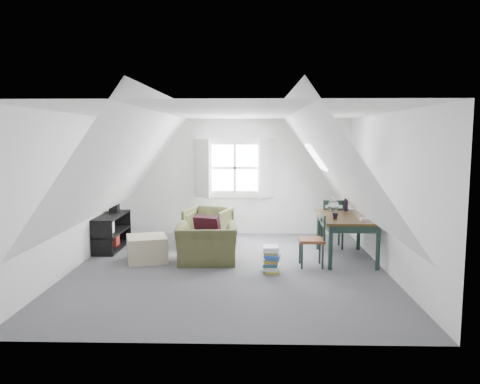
{
  "coord_description": "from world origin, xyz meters",
  "views": [
    {
      "loc": [
        0.37,
        -7.36,
        2.14
      ],
      "look_at": [
        0.17,
        0.6,
        1.18
      ],
      "focal_mm": 35.0,
      "sensor_mm": 36.0,
      "label": 1
    }
  ],
  "objects_px": {
    "magazine_stack": "(271,259)",
    "ottoman": "(147,249)",
    "armchair_near": "(207,263)",
    "dining_chair_far": "(332,222)",
    "dining_table": "(346,221)",
    "armchair_far": "(208,245)",
    "dining_chair_near": "(313,239)",
    "media_shelf": "(111,234)"
  },
  "relations": [
    {
      "from": "ottoman",
      "to": "armchair_near",
      "type": "bearing_deg",
      "value": -4.81
    },
    {
      "from": "magazine_stack",
      "to": "armchair_near",
      "type": "bearing_deg",
      "value": 153.77
    },
    {
      "from": "ottoman",
      "to": "dining_chair_near",
      "type": "bearing_deg",
      "value": -5.09
    },
    {
      "from": "armchair_near",
      "to": "magazine_stack",
      "type": "bearing_deg",
      "value": 150.71
    },
    {
      "from": "ottoman",
      "to": "magazine_stack",
      "type": "bearing_deg",
      "value": -16.21
    },
    {
      "from": "armchair_far",
      "to": "dining_chair_near",
      "type": "distance_m",
      "value": 2.41
    },
    {
      "from": "ottoman",
      "to": "dining_table",
      "type": "distance_m",
      "value": 3.47
    },
    {
      "from": "ottoman",
      "to": "dining_chair_near",
      "type": "xyz_separation_m",
      "value": [
        2.81,
        -0.25,
        0.24
      ]
    },
    {
      "from": "armchair_near",
      "to": "ottoman",
      "type": "xyz_separation_m",
      "value": [
        -1.04,
        0.09,
        0.22
      ]
    },
    {
      "from": "ottoman",
      "to": "media_shelf",
      "type": "xyz_separation_m",
      "value": [
        -0.88,
        0.85,
        0.08
      ]
    },
    {
      "from": "dining_chair_far",
      "to": "dining_chair_near",
      "type": "relative_size",
      "value": 1.09
    },
    {
      "from": "armchair_near",
      "to": "dining_table",
      "type": "bearing_deg",
      "value": -175.49
    },
    {
      "from": "dining_table",
      "to": "dining_chair_near",
      "type": "distance_m",
      "value": 0.82
    },
    {
      "from": "armchair_far",
      "to": "dining_chair_near",
      "type": "relative_size",
      "value": 0.94
    },
    {
      "from": "magazine_stack",
      "to": "ottoman",
      "type": "bearing_deg",
      "value": 163.79
    },
    {
      "from": "dining_table",
      "to": "ottoman",
      "type": "bearing_deg",
      "value": -173.69
    },
    {
      "from": "ottoman",
      "to": "dining_table",
      "type": "relative_size",
      "value": 0.43
    },
    {
      "from": "armchair_near",
      "to": "armchair_far",
      "type": "height_order",
      "value": "armchair_far"
    },
    {
      "from": "dining_chair_near",
      "to": "ottoman",
      "type": "bearing_deg",
      "value": -74.54
    },
    {
      "from": "armchair_near",
      "to": "dining_chair_near",
      "type": "relative_size",
      "value": 1.16
    },
    {
      "from": "dining_chair_near",
      "to": "media_shelf",
      "type": "bearing_deg",
      "value": -86.02
    },
    {
      "from": "armchair_near",
      "to": "ottoman",
      "type": "relative_size",
      "value": 1.55
    },
    {
      "from": "armchair_far",
      "to": "media_shelf",
      "type": "bearing_deg",
      "value": -152.06
    },
    {
      "from": "ottoman",
      "to": "media_shelf",
      "type": "bearing_deg",
      "value": 136.18
    },
    {
      "from": "ottoman",
      "to": "dining_table",
      "type": "height_order",
      "value": "dining_table"
    },
    {
      "from": "armchair_near",
      "to": "media_shelf",
      "type": "distance_m",
      "value": 2.16
    },
    {
      "from": "armchair_near",
      "to": "dining_table",
      "type": "height_order",
      "value": "dining_table"
    },
    {
      "from": "dining_table",
      "to": "dining_chair_far",
      "type": "xyz_separation_m",
      "value": [
        -0.11,
        0.8,
        -0.17
      ]
    },
    {
      "from": "armchair_far",
      "to": "ottoman",
      "type": "distance_m",
      "value": 1.54
    },
    {
      "from": "dining_table",
      "to": "dining_chair_far",
      "type": "height_order",
      "value": "dining_chair_far"
    },
    {
      "from": "armchair_near",
      "to": "media_shelf",
      "type": "bearing_deg",
      "value": -29.0
    },
    {
      "from": "armchair_near",
      "to": "dining_chair_far",
      "type": "distance_m",
      "value": 2.59
    },
    {
      "from": "dining_table",
      "to": "armchair_far",
      "type": "bearing_deg",
      "value": 161.21
    },
    {
      "from": "dining_chair_far",
      "to": "magazine_stack",
      "type": "bearing_deg",
      "value": 70.53
    },
    {
      "from": "ottoman",
      "to": "armchair_far",
      "type": "bearing_deg",
      "value": 51.85
    },
    {
      "from": "ottoman",
      "to": "dining_chair_far",
      "type": "xyz_separation_m",
      "value": [
        3.33,
        1.03,
        0.28
      ]
    },
    {
      "from": "armchair_near",
      "to": "ottoman",
      "type": "bearing_deg",
      "value": -7.86
    },
    {
      "from": "armchair_far",
      "to": "magazine_stack",
      "type": "distance_m",
      "value": 2.16
    },
    {
      "from": "armchair_near",
      "to": "dining_chair_far",
      "type": "height_order",
      "value": "dining_chair_far"
    },
    {
      "from": "ottoman",
      "to": "media_shelf",
      "type": "relative_size",
      "value": 0.51
    },
    {
      "from": "armchair_far",
      "to": "media_shelf",
      "type": "xyz_separation_m",
      "value": [
        -1.83,
        -0.35,
        0.29
      ]
    },
    {
      "from": "armchair_near",
      "to": "dining_chair_near",
      "type": "distance_m",
      "value": 1.83
    }
  ]
}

